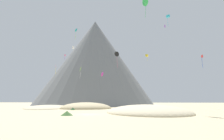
{
  "coord_description": "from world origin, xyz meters",
  "views": [
    {
      "loc": [
        9.25,
        -36.35,
        2.6
      ],
      "look_at": [
        -0.23,
        36.14,
        14.09
      ],
      "focal_mm": 31.09,
      "sensor_mm": 36.0,
      "label": 1
    }
  ],
  "objects_px": {
    "kite_orange_low": "(89,91)",
    "kite_yellow_mid": "(147,56)",
    "kite_pink_mid": "(65,56)",
    "kite_lime_mid": "(80,69)",
    "kite_green_high": "(145,2)",
    "kite_cyan_high": "(168,16)",
    "kite_magenta_low": "(102,74)",
    "bush_low_patch": "(160,112)",
    "kite_white_high": "(73,48)",
    "bush_far_left": "(181,112)",
    "bush_near_left": "(67,113)",
    "kite_blue_low": "(110,78)",
    "rock_massif": "(94,64)",
    "kite_teal_high": "(76,30)",
    "bush_far_right": "(73,109)",
    "kite_black_mid": "(117,54)",
    "bush_near_right": "(145,110)",
    "kite_violet_high": "(165,26)",
    "kite_rainbow_mid": "(56,67)",
    "bush_scatter_east": "(81,108)",
    "kite_red_mid": "(202,58)"
  },
  "relations": [
    {
      "from": "bush_far_right",
      "to": "kite_teal_high",
      "type": "distance_m",
      "value": 54.36
    },
    {
      "from": "kite_teal_high",
      "to": "kite_pink_mid",
      "type": "relative_size",
      "value": 2.36
    },
    {
      "from": "bush_near_left",
      "to": "kite_green_high",
      "type": "relative_size",
      "value": 0.35
    },
    {
      "from": "bush_far_left",
      "to": "bush_far_right",
      "type": "relative_size",
      "value": 1.96
    },
    {
      "from": "kite_blue_low",
      "to": "kite_green_high",
      "type": "height_order",
      "value": "kite_green_high"
    },
    {
      "from": "kite_blue_low",
      "to": "kite_green_high",
      "type": "bearing_deg",
      "value": 35.1
    },
    {
      "from": "bush_near_left",
      "to": "bush_far_left",
      "type": "xyz_separation_m",
      "value": [
        20.31,
        5.19,
        -0.01
      ]
    },
    {
      "from": "kite_rainbow_mid",
      "to": "kite_lime_mid",
      "type": "bearing_deg",
      "value": -36.5
    },
    {
      "from": "kite_black_mid",
      "to": "kite_pink_mid",
      "type": "bearing_deg",
      "value": -54.06
    },
    {
      "from": "kite_magenta_low",
      "to": "bush_low_patch",
      "type": "bearing_deg",
      "value": -6.83
    },
    {
      "from": "kite_orange_low",
      "to": "kite_magenta_low",
      "type": "relative_size",
      "value": 2.69
    },
    {
      "from": "rock_massif",
      "to": "kite_teal_high",
      "type": "xyz_separation_m",
      "value": [
        -5.41,
        -17.23,
        14.06
      ]
    },
    {
      "from": "kite_black_mid",
      "to": "kite_lime_mid",
      "type": "height_order",
      "value": "kite_black_mid"
    },
    {
      "from": "bush_scatter_east",
      "to": "kite_magenta_low",
      "type": "xyz_separation_m",
      "value": [
        4.29,
        11.28,
        11.95
      ]
    },
    {
      "from": "bush_scatter_east",
      "to": "bush_near_left",
      "type": "xyz_separation_m",
      "value": [
        5.14,
        -26.35,
        0.01
      ]
    },
    {
      "from": "bush_near_left",
      "to": "kite_cyan_high",
      "type": "distance_m",
      "value": 60.28
    },
    {
      "from": "bush_near_left",
      "to": "kite_violet_high",
      "type": "xyz_separation_m",
      "value": [
        24.9,
        51.02,
        34.72
      ]
    },
    {
      "from": "kite_violet_high",
      "to": "kite_cyan_high",
      "type": "relative_size",
      "value": 0.26
    },
    {
      "from": "bush_scatter_east",
      "to": "bush_far_left",
      "type": "bearing_deg",
      "value": -39.75
    },
    {
      "from": "bush_near_left",
      "to": "kite_yellow_mid",
      "type": "xyz_separation_m",
      "value": [
        17.19,
        62.19,
        24.24
      ]
    },
    {
      "from": "bush_near_right",
      "to": "kite_black_mid",
      "type": "distance_m",
      "value": 34.82
    },
    {
      "from": "kite_white_high",
      "to": "kite_magenta_low",
      "type": "distance_m",
      "value": 25.2
    },
    {
      "from": "kite_blue_low",
      "to": "kite_green_high",
      "type": "distance_m",
      "value": 45.5
    },
    {
      "from": "kite_green_high",
      "to": "kite_lime_mid",
      "type": "xyz_separation_m",
      "value": [
        -26.57,
        24.25,
        -15.75
      ]
    },
    {
      "from": "kite_teal_high",
      "to": "kite_cyan_high",
      "type": "xyz_separation_m",
      "value": [
        42.83,
        -14.87,
        -1.9
      ]
    },
    {
      "from": "kite_teal_high",
      "to": "kite_blue_low",
      "type": "relative_size",
      "value": 2.24
    },
    {
      "from": "kite_pink_mid",
      "to": "kite_lime_mid",
      "type": "distance_m",
      "value": 8.99
    },
    {
      "from": "kite_teal_high",
      "to": "kite_blue_low",
      "type": "bearing_deg",
      "value": 47.05
    },
    {
      "from": "kite_rainbow_mid",
      "to": "kite_red_mid",
      "type": "distance_m",
      "value": 53.86
    },
    {
      "from": "bush_far_left",
      "to": "kite_white_high",
      "type": "xyz_separation_m",
      "value": [
        -37.17,
        45.6,
        26.28
      ]
    },
    {
      "from": "kite_yellow_mid",
      "to": "bush_low_patch",
      "type": "bearing_deg",
      "value": 26.01
    },
    {
      "from": "kite_blue_low",
      "to": "kite_lime_mid",
      "type": "height_order",
      "value": "kite_lime_mid"
    },
    {
      "from": "bush_low_patch",
      "to": "kite_white_high",
      "type": "xyz_separation_m",
      "value": [
        -33.5,
        44.17,
        26.28
      ]
    },
    {
      "from": "kite_pink_mid",
      "to": "kite_orange_low",
      "type": "bearing_deg",
      "value": -165.05
    },
    {
      "from": "bush_near_right",
      "to": "kite_violet_high",
      "type": "height_order",
      "value": "kite_violet_high"
    },
    {
      "from": "bush_far_left",
      "to": "rock_massif",
      "type": "bearing_deg",
      "value": 115.45
    },
    {
      "from": "bush_near_right",
      "to": "kite_rainbow_mid",
      "type": "bearing_deg",
      "value": 137.34
    },
    {
      "from": "kite_blue_low",
      "to": "kite_orange_low",
      "type": "bearing_deg",
      "value": -24.32
    },
    {
      "from": "bush_far_left",
      "to": "bush_far_right",
      "type": "xyz_separation_m",
      "value": [
        -25.81,
        14.1,
        -0.04
      ]
    },
    {
      "from": "kite_rainbow_mid",
      "to": "kite_yellow_mid",
      "type": "distance_m",
      "value": 44.31
    },
    {
      "from": "bush_near_left",
      "to": "kite_black_mid",
      "type": "bearing_deg",
      "value": 82.48
    },
    {
      "from": "kite_white_high",
      "to": "kite_lime_mid",
      "type": "bearing_deg",
      "value": -10.81
    },
    {
      "from": "kite_violet_high",
      "to": "kite_white_high",
      "type": "bearing_deg",
      "value": -2.98
    },
    {
      "from": "kite_black_mid",
      "to": "kite_blue_low",
      "type": "xyz_separation_m",
      "value": [
        -5.81,
        23.26,
        -5.93
      ]
    },
    {
      "from": "kite_orange_low",
      "to": "kite_yellow_mid",
      "type": "bearing_deg",
      "value": 89.64
    },
    {
      "from": "kite_green_high",
      "to": "kite_cyan_high",
      "type": "height_order",
      "value": "kite_cyan_high"
    },
    {
      "from": "bush_far_right",
      "to": "kite_pink_mid",
      "type": "bearing_deg",
      "value": 116.67
    },
    {
      "from": "kite_black_mid",
      "to": "kite_pink_mid",
      "type": "xyz_separation_m",
      "value": [
        -23.26,
        8.23,
        1.98
      ]
    },
    {
      "from": "kite_violet_high",
      "to": "kite_orange_low",
      "type": "xyz_separation_m",
      "value": [
        -33.62,
        -1.31,
        -28.63
      ]
    },
    {
      "from": "bush_low_patch",
      "to": "kite_pink_mid",
      "type": "xyz_separation_m",
      "value": [
        -35.05,
        38.37,
        21.16
      ]
    }
  ]
}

